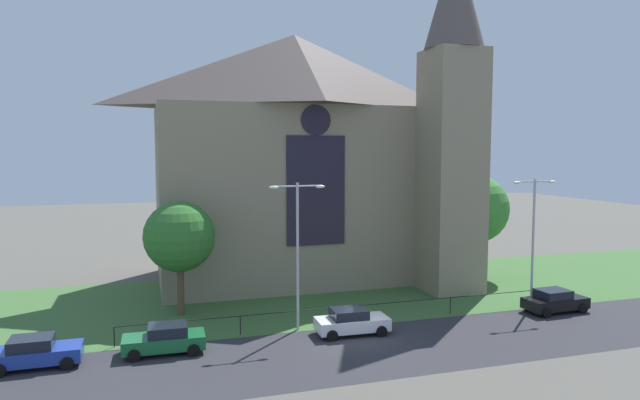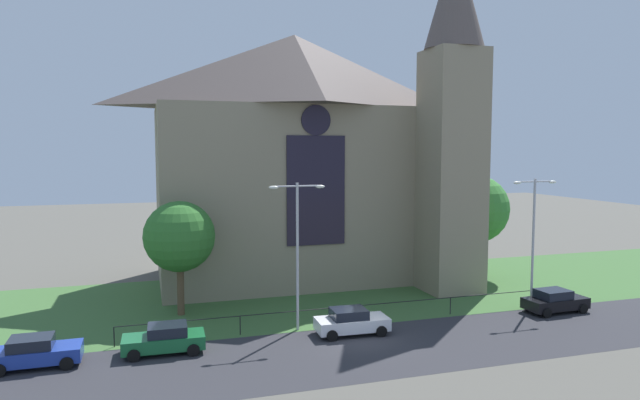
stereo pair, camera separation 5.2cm
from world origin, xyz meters
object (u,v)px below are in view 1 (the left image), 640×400
(church_building, at_px, (306,155))
(parked_car_blue, at_px, (35,352))
(streetlamp_near, at_px, (298,238))
(tree_left_near, at_px, (179,237))
(streetlamp_far, at_px, (534,226))
(parked_car_black, at_px, (555,301))
(parked_car_white, at_px, (351,322))
(parked_car_green, at_px, (165,339))
(tree_right_far, at_px, (475,209))

(church_building, relative_size, parked_car_blue, 6.18)
(streetlamp_near, bearing_deg, tree_left_near, 141.13)
(streetlamp_far, xyz_separation_m, parked_car_blue, (-30.29, -1.74, -4.78))
(church_building, height_order, parked_car_black, church_building)
(streetlamp_far, height_order, parked_car_white, streetlamp_far)
(parked_car_white, bearing_deg, parked_car_black, 2.83)
(parked_car_green, bearing_deg, parked_car_blue, 2.38)
(streetlamp_far, distance_m, parked_car_green, 24.65)
(church_building, height_order, tree_right_far, church_building)
(church_building, distance_m, streetlamp_far, 18.50)
(tree_left_near, height_order, streetlamp_near, streetlamp_near)
(tree_left_near, bearing_deg, parked_car_white, -36.90)
(parked_car_white, bearing_deg, tree_right_far, 38.07)
(tree_left_near, relative_size, parked_car_green, 1.75)
(streetlamp_near, distance_m, parked_car_green, 9.20)
(streetlamp_far, relative_size, parked_car_black, 2.05)
(tree_right_far, bearing_deg, parked_car_black, -93.84)
(church_building, height_order, streetlamp_near, church_building)
(tree_left_near, height_order, streetlamp_far, streetlamp_far)
(tree_left_near, xyz_separation_m, parked_car_green, (-1.24, -6.84, -4.36))
(parked_car_white, distance_m, parked_car_black, 14.37)
(tree_left_near, relative_size, parked_car_white, 1.74)
(streetlamp_near, height_order, parked_car_green, streetlamp_near)
(tree_right_far, height_order, parked_car_black, tree_right_far)
(parked_car_black, bearing_deg, streetlamp_near, 172.61)
(streetlamp_far, bearing_deg, tree_left_near, 167.22)
(tree_right_far, xyz_separation_m, streetlamp_near, (-17.85, -9.29, -0.17))
(church_building, distance_m, parked_car_white, 17.61)
(streetlamp_near, relative_size, streetlamp_far, 1.00)
(streetlamp_near, height_order, streetlamp_far, streetlamp_near)
(church_building, distance_m, parked_car_blue, 25.19)
(tree_left_near, bearing_deg, parked_car_blue, -136.85)
(church_building, xyz_separation_m, parked_car_blue, (-18.05, -14.77, -9.53))
(tree_right_far, bearing_deg, parked_car_blue, -160.81)
(tree_right_far, xyz_separation_m, parked_car_blue, (-31.69, -11.03, -4.95))
(parked_car_blue, height_order, parked_car_black, same)
(streetlamp_near, bearing_deg, parked_car_blue, -172.84)
(parked_car_green, relative_size, parked_car_black, 0.99)
(streetlamp_far, height_order, parked_car_green, streetlamp_far)
(parked_car_green, distance_m, parked_car_white, 10.43)
(tree_right_far, distance_m, streetlamp_far, 9.39)
(church_building, bearing_deg, parked_car_blue, -140.71)
(tree_left_near, xyz_separation_m, streetlamp_far, (22.90, -5.19, 0.41))
(streetlamp_near, bearing_deg, parked_car_black, -5.01)
(streetlamp_far, bearing_deg, tree_right_far, 81.43)
(streetlamp_near, bearing_deg, church_building, 72.09)
(tree_left_near, height_order, parked_car_black, tree_left_near)
(parked_car_blue, bearing_deg, parked_car_black, 0.11)
(church_building, height_order, parked_car_blue, church_building)
(parked_car_blue, bearing_deg, streetlamp_far, 2.96)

